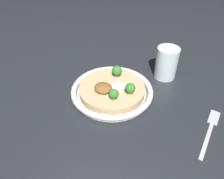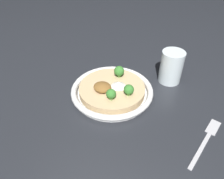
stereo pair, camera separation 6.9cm
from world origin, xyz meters
name	(u,v)px [view 2 (the right image)]	position (x,y,z in m)	size (l,w,h in m)	color
ground_plane	(112,94)	(0.00, 0.00, 0.00)	(6.00, 6.00, 0.00)	#23262B
risotto_bowl	(112,91)	(0.00, 0.00, 0.02)	(0.26, 0.26, 0.03)	white
cheese_sprinkle	(118,84)	(-0.02, -0.01, 0.04)	(0.05, 0.05, 0.02)	white
crispy_onion_garnish	(102,87)	(0.02, 0.03, 0.04)	(0.06, 0.05, 0.03)	brown
broccoli_back	(111,94)	(-0.02, 0.06, 0.05)	(0.03, 0.03, 0.04)	#668E47
broccoli_front	(119,71)	(0.00, -0.06, 0.05)	(0.03, 0.03, 0.04)	#668E47
broccoli_left	(129,90)	(-0.06, 0.02, 0.05)	(0.03, 0.03, 0.04)	#759E4C
drinking_glass	(171,67)	(-0.15, -0.15, 0.06)	(0.08, 0.08, 0.11)	silver
fork_utensil	(207,137)	(-0.30, 0.06, 0.00)	(0.07, 0.19, 0.00)	#B7B7BC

